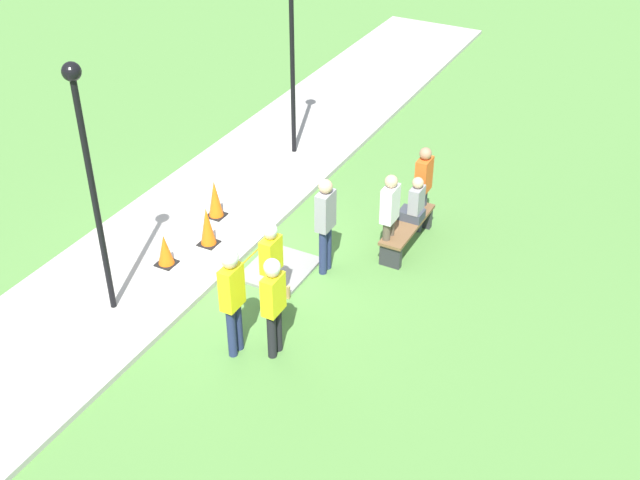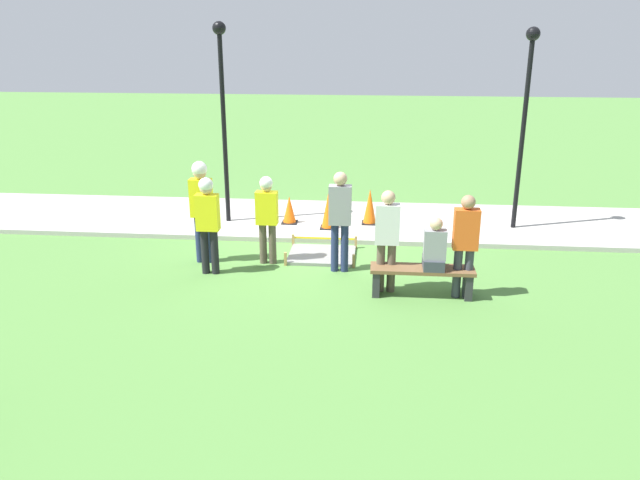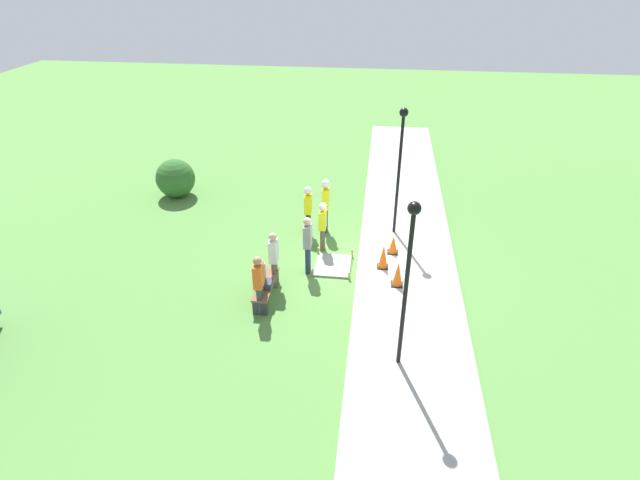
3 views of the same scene
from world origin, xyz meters
The scene contains 17 objects.
ground_plane centered at (0.00, 0.00, 0.00)m, with size 60.00×60.00×0.00m, color #51843D.
sidewalk centered at (0.00, -1.50, 0.05)m, with size 28.00×3.00×0.10m.
wet_concrete_patch centered at (-0.18, 0.76, 0.03)m, with size 1.33×1.14×0.26m.
traffic_cone_near_patch centered at (-1.07, -1.19, 0.49)m, with size 0.34×0.34×0.78m.
traffic_cone_far_patch centered at (-0.18, -0.77, 0.48)m, with size 0.34×0.34×0.78m.
traffic_cone_sidewalk_edge centered at (0.71, -1.07, 0.40)m, with size 0.34×0.34×0.61m.
park_bench centered at (-2.00, 2.46, 0.35)m, with size 1.71×0.44×0.49m.
person_seated_on_bench centered at (-2.17, 2.51, 0.84)m, with size 0.36×0.44×0.89m.
worker_supervisor centered at (0.80, 1.20, 0.99)m, with size 0.40×0.24×1.68m.
worker_assistant centered at (1.75, 1.81, 1.06)m, with size 0.40×0.26×1.78m.
worker_trainee centered at (2.01, 1.25, 1.19)m, with size 0.40×0.28×1.95m.
bystander_in_orange_shirt centered at (-2.66, 2.47, 0.99)m, with size 0.40×0.23×1.74m.
bystander_in_gray_shirt centered at (-1.40, 2.33, 1.00)m, with size 0.40×0.23×1.75m.
bystander_in_white_shirt centered at (-0.57, 1.48, 1.06)m, with size 0.40×0.24×1.85m.
lamppost_near centered at (2.11, -1.11, 2.86)m, with size 0.28×0.28×4.27m.
lamppost_far centered at (-4.21, -1.20, 2.80)m, with size 0.28×0.28×4.16m.
shrub_rounded_near centered at (4.16, 7.41, 0.75)m, with size 1.51×1.51×1.51m.
Camera 3 is at (-13.08, -0.45, 8.47)m, focal length 28.00 mm.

